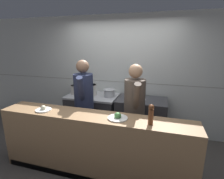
{
  "coord_description": "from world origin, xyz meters",
  "views": [
    {
      "loc": [
        0.9,
        -2.33,
        2.0
      ],
      "look_at": [
        -0.01,
        0.74,
        1.15
      ],
      "focal_mm": 28.0,
      "sensor_mm": 36.0,
      "label": 1
    }
  ],
  "objects_px": {
    "oven_range": "(93,114)",
    "chef_head_cook": "(84,102)",
    "chef_sous": "(134,109)",
    "mixing_bowl_steel": "(139,97)",
    "pepper_mill": "(151,114)",
    "stock_pot": "(76,89)",
    "sauce_pot": "(91,90)",
    "plated_dish_main": "(43,109)",
    "braising_pot": "(109,93)",
    "plated_dish_appetiser": "(118,117)"
  },
  "relations": [
    {
      "from": "oven_range",
      "to": "chef_head_cook",
      "type": "relative_size",
      "value": 0.64
    },
    {
      "from": "braising_pot",
      "to": "sauce_pot",
      "type": "bearing_deg",
      "value": -177.34
    },
    {
      "from": "braising_pot",
      "to": "plated_dish_main",
      "type": "bearing_deg",
      "value": -117.66
    },
    {
      "from": "braising_pot",
      "to": "pepper_mill",
      "type": "xyz_separation_m",
      "value": [
        0.96,
        -1.3,
        0.15
      ]
    },
    {
      "from": "plated_dish_main",
      "to": "chef_head_cook",
      "type": "relative_size",
      "value": 0.14
    },
    {
      "from": "pepper_mill",
      "to": "sauce_pot",
      "type": "bearing_deg",
      "value": 137.13
    },
    {
      "from": "sauce_pot",
      "to": "chef_head_cook",
      "type": "bearing_deg",
      "value": -78.38
    },
    {
      "from": "sauce_pot",
      "to": "plated_dish_main",
      "type": "height_order",
      "value": "sauce_pot"
    },
    {
      "from": "plated_dish_main",
      "to": "plated_dish_appetiser",
      "type": "bearing_deg",
      "value": 1.63
    },
    {
      "from": "oven_range",
      "to": "plated_dish_appetiser",
      "type": "bearing_deg",
      "value": -53.95
    },
    {
      "from": "stock_pot",
      "to": "plated_dish_main",
      "type": "distance_m",
      "value": 1.27
    },
    {
      "from": "stock_pot",
      "to": "chef_head_cook",
      "type": "distance_m",
      "value": 0.8
    },
    {
      "from": "pepper_mill",
      "to": "stock_pot",
      "type": "bearing_deg",
      "value": 143.57
    },
    {
      "from": "mixing_bowl_steel",
      "to": "plated_dish_main",
      "type": "height_order",
      "value": "plated_dish_main"
    },
    {
      "from": "braising_pot",
      "to": "plated_dish_appetiser",
      "type": "height_order",
      "value": "plated_dish_appetiser"
    },
    {
      "from": "chef_head_cook",
      "to": "chef_sous",
      "type": "relative_size",
      "value": 1.02
    },
    {
      "from": "sauce_pot",
      "to": "pepper_mill",
      "type": "height_order",
      "value": "pepper_mill"
    },
    {
      "from": "sauce_pot",
      "to": "pepper_mill",
      "type": "bearing_deg",
      "value": -42.87
    },
    {
      "from": "chef_sous",
      "to": "plated_dish_appetiser",
      "type": "bearing_deg",
      "value": -119.94
    },
    {
      "from": "plated_dish_main",
      "to": "pepper_mill",
      "type": "relative_size",
      "value": 0.89
    },
    {
      "from": "chef_sous",
      "to": "chef_head_cook",
      "type": "bearing_deg",
      "value": 160.87
    },
    {
      "from": "plated_dish_appetiser",
      "to": "chef_sous",
      "type": "height_order",
      "value": "chef_sous"
    },
    {
      "from": "stock_pot",
      "to": "braising_pot",
      "type": "xyz_separation_m",
      "value": [
        0.78,
        0.01,
        -0.02
      ]
    },
    {
      "from": "oven_range",
      "to": "chef_head_cook",
      "type": "bearing_deg",
      "value": -80.78
    },
    {
      "from": "sauce_pot",
      "to": "chef_head_cook",
      "type": "xyz_separation_m",
      "value": [
        0.13,
        -0.62,
        -0.06
      ]
    },
    {
      "from": "sauce_pot",
      "to": "plated_dish_main",
      "type": "bearing_deg",
      "value": -101.59
    },
    {
      "from": "mixing_bowl_steel",
      "to": "pepper_mill",
      "type": "bearing_deg",
      "value": -75.72
    },
    {
      "from": "oven_range",
      "to": "braising_pot",
      "type": "relative_size",
      "value": 4.48
    },
    {
      "from": "sauce_pot",
      "to": "braising_pot",
      "type": "height_order",
      "value": "sauce_pot"
    },
    {
      "from": "oven_range",
      "to": "sauce_pot",
      "type": "relative_size",
      "value": 4.29
    },
    {
      "from": "oven_range",
      "to": "mixing_bowl_steel",
      "type": "xyz_separation_m",
      "value": [
        1.02,
        0.0,
        0.5
      ]
    },
    {
      "from": "sauce_pot",
      "to": "braising_pot",
      "type": "xyz_separation_m",
      "value": [
        0.41,
        0.02,
        -0.04
      ]
    },
    {
      "from": "stock_pot",
      "to": "plated_dish_appetiser",
      "type": "bearing_deg",
      "value": -43.66
    },
    {
      "from": "oven_range",
      "to": "plated_dish_appetiser",
      "type": "height_order",
      "value": "plated_dish_appetiser"
    },
    {
      "from": "oven_range",
      "to": "mixing_bowl_steel",
      "type": "bearing_deg",
      "value": 0.08
    },
    {
      "from": "stock_pot",
      "to": "pepper_mill",
      "type": "xyz_separation_m",
      "value": [
        1.74,
        -1.29,
        0.14
      ]
    },
    {
      "from": "chef_sous",
      "to": "stock_pot",
      "type": "bearing_deg",
      "value": 138.89
    },
    {
      "from": "plated_dish_main",
      "to": "pepper_mill",
      "type": "bearing_deg",
      "value": -0.61
    },
    {
      "from": "stock_pot",
      "to": "chef_head_cook",
      "type": "bearing_deg",
      "value": -51.75
    },
    {
      "from": "braising_pot",
      "to": "stock_pot",
      "type": "bearing_deg",
      "value": -179.34
    },
    {
      "from": "sauce_pot",
      "to": "plated_dish_main",
      "type": "distance_m",
      "value": 1.29
    },
    {
      "from": "chef_head_cook",
      "to": "chef_sous",
      "type": "xyz_separation_m",
      "value": [
        0.94,
        -0.06,
        -0.02
      ]
    },
    {
      "from": "oven_range",
      "to": "plated_dish_main",
      "type": "bearing_deg",
      "value": -102.51
    },
    {
      "from": "oven_range",
      "to": "plated_dish_appetiser",
      "type": "relative_size",
      "value": 3.97
    },
    {
      "from": "chef_head_cook",
      "to": "chef_sous",
      "type": "distance_m",
      "value": 0.94
    },
    {
      "from": "stock_pot",
      "to": "chef_head_cook",
      "type": "xyz_separation_m",
      "value": [
        0.5,
        -0.63,
        -0.04
      ]
    },
    {
      "from": "plated_dish_appetiser",
      "to": "oven_range",
      "type": "bearing_deg",
      "value": 126.05
    },
    {
      "from": "stock_pot",
      "to": "plated_dish_main",
      "type": "xyz_separation_m",
      "value": [
        0.11,
        -1.27,
        0.01
      ]
    },
    {
      "from": "braising_pot",
      "to": "chef_sous",
      "type": "distance_m",
      "value": 0.96
    },
    {
      "from": "plated_dish_appetiser",
      "to": "chef_head_cook",
      "type": "bearing_deg",
      "value": 142.77
    }
  ]
}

